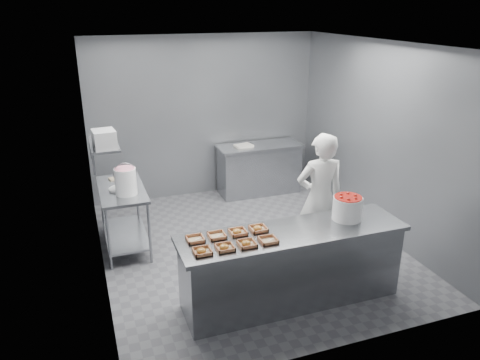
% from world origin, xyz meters
% --- Properties ---
extents(floor, '(4.50, 4.50, 0.00)m').
position_xyz_m(floor, '(0.00, 0.00, 0.00)').
color(floor, '#4C4C51').
rests_on(floor, ground).
extents(ceiling, '(4.50, 4.50, 0.00)m').
position_xyz_m(ceiling, '(0.00, 0.00, 2.80)').
color(ceiling, white).
rests_on(ceiling, wall_back).
extents(wall_back, '(4.00, 0.04, 2.80)m').
position_xyz_m(wall_back, '(0.00, 2.25, 1.40)').
color(wall_back, slate).
rests_on(wall_back, ground).
extents(wall_left, '(0.04, 4.50, 2.80)m').
position_xyz_m(wall_left, '(-2.00, 0.00, 1.40)').
color(wall_left, slate).
rests_on(wall_left, ground).
extents(wall_right, '(0.04, 4.50, 2.80)m').
position_xyz_m(wall_right, '(2.00, 0.00, 1.40)').
color(wall_right, slate).
rests_on(wall_right, ground).
extents(service_counter, '(2.60, 0.70, 0.90)m').
position_xyz_m(service_counter, '(0.00, -1.35, 0.45)').
color(service_counter, slate).
rests_on(service_counter, ground).
extents(prep_table, '(0.60, 1.20, 0.90)m').
position_xyz_m(prep_table, '(-1.65, 0.60, 0.59)').
color(prep_table, slate).
rests_on(prep_table, ground).
extents(back_counter, '(1.50, 0.60, 0.90)m').
position_xyz_m(back_counter, '(0.90, 1.90, 0.45)').
color(back_counter, slate).
rests_on(back_counter, ground).
extents(wall_shelf, '(0.35, 0.90, 0.03)m').
position_xyz_m(wall_shelf, '(-1.82, 0.60, 1.55)').
color(wall_shelf, slate).
rests_on(wall_shelf, wall_left).
extents(tray_0, '(0.19, 0.18, 0.06)m').
position_xyz_m(tray_0, '(-1.08, -1.49, 0.92)').
color(tray_0, tan).
rests_on(tray_0, service_counter).
extents(tray_1, '(0.19, 0.18, 0.06)m').
position_xyz_m(tray_1, '(-0.84, -1.49, 0.92)').
color(tray_1, tan).
rests_on(tray_1, service_counter).
extents(tray_2, '(0.19, 0.18, 0.06)m').
position_xyz_m(tray_2, '(-0.60, -1.49, 0.92)').
color(tray_2, tan).
rests_on(tray_2, service_counter).
extents(tray_3, '(0.19, 0.18, 0.04)m').
position_xyz_m(tray_3, '(-0.36, -1.49, 0.92)').
color(tray_3, tan).
rests_on(tray_3, service_counter).
extents(tray_4, '(0.19, 0.18, 0.04)m').
position_xyz_m(tray_4, '(-1.08, -1.21, 0.92)').
color(tray_4, tan).
rests_on(tray_4, service_counter).
extents(tray_5, '(0.19, 0.18, 0.04)m').
position_xyz_m(tray_5, '(-0.84, -1.21, 0.92)').
color(tray_5, tan).
rests_on(tray_5, service_counter).
extents(tray_6, '(0.19, 0.18, 0.06)m').
position_xyz_m(tray_6, '(-0.60, -1.21, 0.92)').
color(tray_6, tan).
rests_on(tray_6, service_counter).
extents(tray_7, '(0.19, 0.18, 0.06)m').
position_xyz_m(tray_7, '(-0.36, -1.21, 0.92)').
color(tray_7, tan).
rests_on(tray_7, service_counter).
extents(worker, '(0.68, 0.49, 1.76)m').
position_xyz_m(worker, '(0.75, -0.58, 0.88)').
color(worker, white).
rests_on(worker, ground).
extents(strawberry_tub, '(0.34, 0.34, 0.28)m').
position_xyz_m(strawberry_tub, '(0.72, -1.28, 1.05)').
color(strawberry_tub, white).
rests_on(strawberry_tub, service_counter).
extents(glaze_bucket, '(0.30, 0.28, 0.44)m').
position_xyz_m(glaze_bucket, '(-1.61, 0.36, 1.09)').
color(glaze_bucket, white).
rests_on(glaze_bucket, prep_table).
extents(bucket_lid, '(0.33, 0.33, 0.02)m').
position_xyz_m(bucket_lid, '(-1.67, 0.56, 0.91)').
color(bucket_lid, white).
rests_on(bucket_lid, prep_table).
extents(rag, '(0.16, 0.15, 0.02)m').
position_xyz_m(rag, '(-1.71, 0.99, 0.91)').
color(rag, '#CCB28C').
rests_on(rag, prep_table).
extents(appliance, '(0.29, 0.33, 0.23)m').
position_xyz_m(appliance, '(-1.82, 0.33, 1.68)').
color(appliance, gray).
rests_on(appliance, wall_shelf).
extents(paper_stack, '(0.33, 0.26, 0.04)m').
position_xyz_m(paper_stack, '(0.60, 1.90, 0.92)').
color(paper_stack, silver).
rests_on(paper_stack, back_counter).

